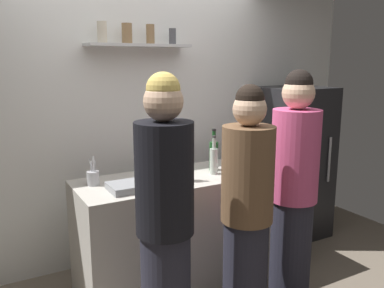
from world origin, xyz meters
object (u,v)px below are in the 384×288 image
wine_bottle_green_glass (214,155)px  person_brown_jacket (247,214)px  baking_pan (133,186)px  person_pink_top (293,193)px  wine_bottle_pale_glass (214,160)px  water_bottle_plastic (241,160)px  utensil_holder (93,178)px  refrigerator (292,162)px  wine_bottle_dark_glass (179,166)px  person_blonde (165,224)px

wine_bottle_green_glass → person_brown_jacket: person_brown_jacket is taller
baking_pan → person_pink_top: bearing=-27.9°
wine_bottle_pale_glass → water_bottle_plastic: wine_bottle_pale_glass is taller
baking_pan → utensil_holder: 0.33m
wine_bottle_pale_glass → person_pink_top: bearing=-63.4°
wine_bottle_pale_glass → wine_bottle_green_glass: (0.06, 0.10, 0.02)m
baking_pan → wine_bottle_pale_glass: (0.72, 0.06, 0.09)m
refrigerator → wine_bottle_dark_glass: refrigerator is taller
person_brown_jacket → wine_bottle_green_glass: bearing=78.1°
wine_bottle_pale_glass → water_bottle_plastic: (0.24, -0.03, -0.03)m
utensil_holder → wine_bottle_dark_glass: 0.64m
refrigerator → utensil_holder: (-2.15, -0.21, 0.20)m
baking_pan → wine_bottle_pale_glass: size_ratio=1.09×
wine_bottle_pale_glass → person_brown_jacket: (-0.17, -0.67, -0.20)m
person_pink_top → person_blonde: 1.05m
wine_bottle_dark_glass → baking_pan: bearing=-177.5°
refrigerator → water_bottle_plastic: bearing=-156.4°
person_blonde → refrigerator: bearing=47.0°
refrigerator → person_brown_jacket: size_ratio=0.93×
utensil_holder → person_pink_top: 1.46m
wine_bottle_dark_glass → person_brown_jacket: 0.68m
baking_pan → water_bottle_plastic: bearing=1.6°
utensil_holder → wine_bottle_pale_glass: (0.93, -0.18, 0.06)m
wine_bottle_pale_glass → person_pink_top: size_ratio=0.18×
water_bottle_plastic → wine_bottle_pale_glass: bearing=172.1°
wine_bottle_dark_glass → person_blonde: size_ratio=0.18×
person_pink_top → water_bottle_plastic: bearing=-28.2°
baking_pan → wine_bottle_dark_glass: wine_bottle_dark_glass is taller
wine_bottle_green_glass → water_bottle_plastic: size_ratio=1.68×
water_bottle_plastic → baking_pan: bearing=-178.4°
refrigerator → person_pink_top: person_pink_top is taller
wine_bottle_pale_glass → person_blonde: 1.01m
wine_bottle_pale_glass → person_pink_top: person_pink_top is taller
wine_bottle_green_glass → person_blonde: 1.12m
refrigerator → wine_bottle_green_glass: (-1.15, -0.29, 0.27)m
utensil_holder → water_bottle_plastic: 1.19m
wine_bottle_green_glass → water_bottle_plastic: wine_bottle_green_glass is taller
baking_pan → utensil_holder: (-0.22, 0.24, 0.03)m
utensil_holder → baking_pan: bearing=-48.2°
wine_bottle_dark_glass → refrigerator: bearing=15.7°
water_bottle_plastic → person_blonde: size_ratio=0.12×
water_bottle_plastic → utensil_holder: bearing=169.6°
water_bottle_plastic → person_pink_top: size_ratio=0.12×
person_blonde → wine_bottle_dark_glass: bearing=74.8°
wine_bottle_pale_glass → water_bottle_plastic: size_ratio=1.51×
refrigerator → utensil_holder: bearing=-174.4°
water_bottle_plastic → person_blonde: (-0.99, -0.62, -0.13)m
wine_bottle_green_glass → person_blonde: bearing=-137.1°
wine_bottle_pale_glass → refrigerator: bearing=17.9°
person_brown_jacket → utensil_holder: bearing=136.8°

